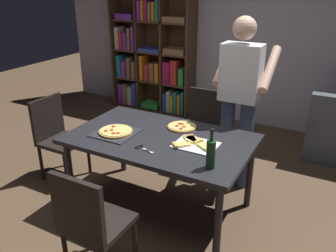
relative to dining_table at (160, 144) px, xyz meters
name	(u,v)px	position (x,y,z in m)	size (l,w,h in m)	color
ground_plane	(161,207)	(0.00, 0.00, -0.68)	(12.00, 12.00, 0.00)	brown
back_wall	(250,29)	(0.00, 2.60, 0.72)	(6.40, 0.10, 2.80)	#BCB7C6
dining_table	(160,144)	(0.00, 0.00, 0.00)	(1.62, 1.00, 0.75)	#232328
chair_near_camera	(90,220)	(0.00, -0.98, -0.17)	(0.42, 0.42, 0.90)	black
chair_far_side	(202,124)	(0.00, 0.98, -0.17)	(0.42, 0.42, 0.90)	black
chair_left_end	(56,133)	(-1.30, 0.00, -0.17)	(0.42, 0.42, 0.90)	black
bookshelf	(152,57)	(-1.49, 2.37, 0.21)	(1.40, 0.35, 1.95)	#513823
person_serving_pizza	(240,95)	(0.47, 0.76, 0.32)	(0.55, 0.54, 1.75)	#38476B
pepperoni_pizza_on_tray	(116,132)	(-0.40, -0.12, 0.09)	(0.37, 0.37, 0.04)	#2D2D33
pizza_slices_on_towel	(194,144)	(0.34, 0.00, 0.08)	(0.36, 0.30, 0.03)	white
wine_bottle	(211,153)	(0.60, -0.30, 0.19)	(0.07, 0.07, 0.32)	#194723
kitchen_scissors	(142,148)	(-0.01, -0.28, 0.08)	(0.20, 0.11, 0.01)	silver
second_pizza_plain	(182,127)	(0.08, 0.28, 0.08)	(0.27, 0.27, 0.03)	tan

